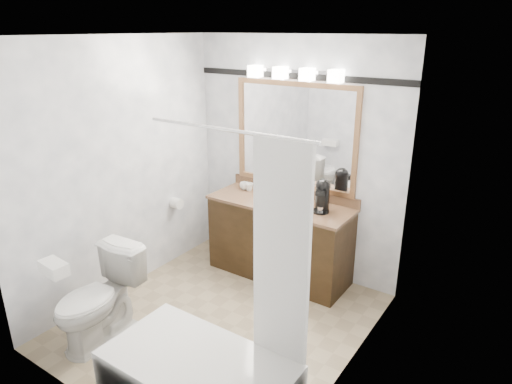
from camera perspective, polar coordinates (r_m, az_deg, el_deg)
room at (r=3.81m, az=-4.79°, el=-0.22°), size 2.42×2.62×2.52m
vanity at (r=4.89m, az=2.97°, el=-5.72°), size 1.53×0.58×0.97m
mirror at (r=4.76m, az=4.87°, el=7.02°), size 1.40×0.04×1.10m
vanity_light_bar at (r=4.61m, az=4.76°, el=14.58°), size 1.02×0.14×0.12m
accent_stripe at (r=4.68m, az=5.16°, el=14.23°), size 2.40×0.01×0.06m
bathtub at (r=3.41m, az=-6.63°, el=-22.17°), size 1.30×0.75×1.96m
tp_roll at (r=5.18m, az=-9.89°, el=-1.40°), size 0.11×0.12×0.12m
toilet at (r=4.16m, az=-19.16°, el=-12.50°), size 0.50×0.82×0.80m
tissue_box at (r=3.79m, az=-23.95°, el=-8.67°), size 0.25×0.15×0.10m
coffee_maker at (r=4.50m, az=8.30°, el=-0.32°), size 0.17×0.21×0.32m
cup_left at (r=5.08m, az=-1.47°, el=0.77°), size 0.14×0.14×0.08m
cup_right at (r=5.04m, az=-0.86°, el=0.64°), size 0.11×0.11×0.08m
soap_bottle_a at (r=4.88m, az=3.32°, el=0.07°), size 0.06×0.06×0.11m
soap_bar at (r=4.84m, az=3.40°, el=-0.64°), size 0.08×0.06×0.02m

